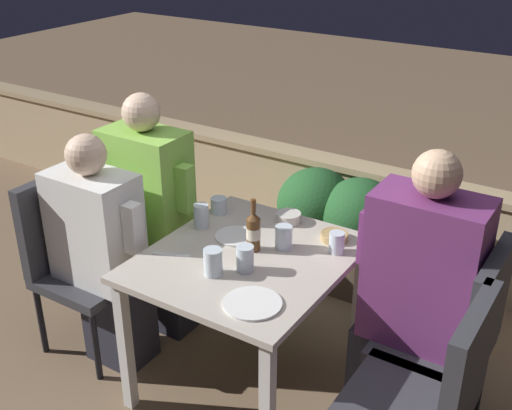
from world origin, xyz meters
TOP-DOWN VIEW (x-y plane):
  - ground_plane at (0.00, 0.00)m, footprint 16.00×16.00m
  - parapet_wall at (0.00, 1.35)m, footprint 9.00×0.18m
  - dining_table at (0.00, 0.00)m, footprint 0.84×0.95m
  - planter_hedge at (0.08, 1.05)m, footprint 1.03×0.47m
  - chair_left_near at (-0.92, -0.18)m, footprint 0.45×0.45m
  - person_white_polo at (-0.71, -0.18)m, footprint 0.50×0.26m
  - chair_left_far at (-0.90, 0.18)m, footprint 0.45×0.45m
  - person_green_blouse at (-0.70, 0.18)m, footprint 0.50×0.26m
  - chair_right_near at (0.93, -0.19)m, footprint 0.45×0.45m
  - chair_right_far at (0.90, 0.20)m, footprint 0.45×0.45m
  - person_purple_stripe at (0.70, 0.20)m, footprint 0.51×0.26m
  - beer_bottle at (-0.01, 0.06)m, footprint 0.06×0.06m
  - plate_0 at (0.22, -0.30)m, footprint 0.23×0.23m
  - plate_1 at (-0.14, 0.12)m, footprint 0.20×0.20m
  - bowl_0 at (-0.01, 0.38)m, footprint 0.12×0.12m
  - bowl_1 at (0.26, 0.34)m, footprint 0.13×0.13m
  - glass_cup_0 at (-0.35, 0.28)m, footprint 0.08×0.08m
  - glass_cup_1 at (-0.04, -0.20)m, footprint 0.08×0.08m
  - glass_cup_2 at (-0.34, 0.11)m, footprint 0.07×0.07m
  - glass_cup_3 at (0.06, -0.11)m, footprint 0.08×0.08m
  - glass_cup_4 at (0.10, 0.15)m, footprint 0.08×0.08m
  - glass_cup_5 at (0.32, 0.24)m, footprint 0.07×0.07m
  - fork_0 at (-0.29, -0.18)m, footprint 0.16×0.09m

SIDE VIEW (x-z plane):
  - ground_plane at x=0.00m, z-range 0.00..0.00m
  - parapet_wall at x=0.00m, z-range 0.01..0.66m
  - planter_hedge at x=0.08m, z-range 0.04..0.74m
  - chair_left_near at x=-0.92m, z-range 0.08..1.00m
  - chair_left_far at x=-0.90m, z-range 0.08..1.00m
  - chair_right_near at x=0.93m, z-range 0.08..1.00m
  - chair_right_far at x=0.90m, z-range 0.08..1.00m
  - person_white_polo at x=-0.71m, z-range 0.00..1.18m
  - dining_table at x=0.00m, z-range 0.26..0.97m
  - person_purple_stripe at x=0.70m, z-range 0.00..1.29m
  - person_green_blouse at x=-0.70m, z-range 0.00..1.29m
  - fork_0 at x=-0.29m, z-range 0.71..0.71m
  - plate_0 at x=0.22m, z-range 0.71..0.72m
  - plate_1 at x=-0.14m, z-range 0.71..0.72m
  - bowl_1 at x=0.26m, z-range 0.71..0.74m
  - bowl_0 at x=-0.01m, z-range 0.71..0.76m
  - glass_cup_0 at x=-0.35m, z-range 0.71..0.79m
  - glass_cup_5 at x=0.32m, z-range 0.71..0.80m
  - glass_cup_4 at x=0.10m, z-range 0.71..0.81m
  - glass_cup_3 at x=0.06m, z-range 0.71..0.82m
  - glass_cup_2 at x=-0.34m, z-range 0.71..0.82m
  - glass_cup_1 at x=-0.04m, z-range 0.71..0.82m
  - beer_bottle at x=-0.01m, z-range 0.68..0.92m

